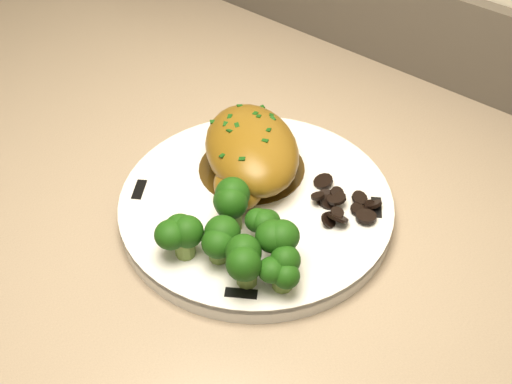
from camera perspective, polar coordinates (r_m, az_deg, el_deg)
The scene contains 9 objects.
plate at distance 0.66m, azimuth -0.00°, elevation -1.22°, with size 0.28×0.28×0.02m, color silver.
rim_accent_0 at distance 0.65m, azimuth 10.64°, elevation -1.38°, with size 0.03×0.01×0.00m, color black.
rim_accent_1 at distance 0.74m, azimuth 1.02°, elevation 5.88°, with size 0.03×0.01×0.00m, color black.
rim_accent_2 at distance 0.67m, azimuth -10.34°, elevation 0.20°, with size 0.03×0.01×0.00m, color black.
rim_accent_3 at distance 0.57m, azimuth -1.33°, elevation -9.03°, with size 0.03×0.01×0.00m, color black.
gravy_pool at distance 0.68m, azimuth -0.38°, elevation 2.13°, with size 0.11×0.11×0.00m, color #352309.
chicken_breast at distance 0.66m, azimuth -0.53°, elevation 3.51°, with size 0.17×0.16×0.05m.
mushroom_pile at distance 0.64m, azimuth 7.05°, elevation -1.42°, with size 0.08×0.06×0.02m.
broccoli_florets at distance 0.58m, azimuth -1.04°, elevation -4.26°, with size 0.12×0.09×0.04m.
Camera 1 is at (-0.05, 1.29, 1.28)m, focal length 45.00 mm.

